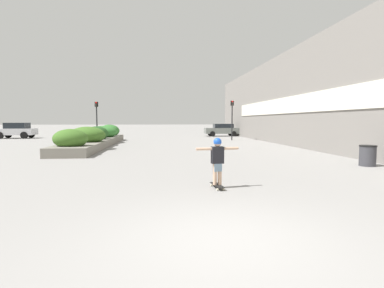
{
  "coord_description": "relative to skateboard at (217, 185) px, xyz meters",
  "views": [
    {
      "loc": [
        -1.0,
        -4.33,
        1.82
      ],
      "look_at": [
        0.37,
        8.36,
        0.84
      ],
      "focal_mm": 28.0,
      "sensor_mm": 36.0,
      "label": 1
    }
  ],
  "objects": [
    {
      "name": "building_wall_right",
      "position": [
        8.13,
        14.11,
        3.43
      ],
      "size": [
        0.67,
        41.07,
        7.01
      ],
      "color": "gray",
      "rests_on": "ground_plane"
    },
    {
      "name": "ground_plane",
      "position": [
        -0.54,
        -3.58,
        -0.07
      ],
      "size": [
        300.0,
        300.0,
        0.0
      ],
      "primitive_type": "plane",
      "color": "gray"
    },
    {
      "name": "car_center_left",
      "position": [
        5.92,
        27.56,
        0.71
      ],
      "size": [
        4.1,
        1.88,
        1.48
      ],
      "rotation": [
        0.0,
        0.0,
        1.57
      ],
      "color": "slate",
      "rests_on": "ground_plane"
    },
    {
      "name": "trash_bin",
      "position": [
        6.82,
        3.3,
        0.35
      ],
      "size": [
        0.65,
        0.65,
        0.85
      ],
      "color": "#38383D",
      "rests_on": "ground_plane"
    },
    {
      "name": "traffic_light_right",
      "position": [
        5.26,
        19.89,
        2.45
      ],
      "size": [
        0.28,
        0.3,
        3.73
      ],
      "color": "black",
      "rests_on": "ground_plane"
    },
    {
      "name": "car_center_right",
      "position": [
        -16.6,
        25.39,
        0.78
      ],
      "size": [
        3.81,
        1.92,
        1.64
      ],
      "rotation": [
        0.0,
        0.0,
        1.57
      ],
      "color": "#BCBCC1",
      "rests_on": "ground_plane"
    },
    {
      "name": "car_leftmost",
      "position": [
        16.99,
        23.38,
        0.73
      ],
      "size": [
        3.88,
        1.88,
        1.56
      ],
      "rotation": [
        0.0,
        0.0,
        -1.57
      ],
      "color": "navy",
      "rests_on": "ground_plane"
    },
    {
      "name": "skateboard",
      "position": [
        0.0,
        0.0,
        0.0
      ],
      "size": [
        0.29,
        0.79,
        0.09
      ],
      "rotation": [
        0.0,
        0.0,
        0.14
      ],
      "color": "black",
      "rests_on": "ground_plane"
    },
    {
      "name": "traffic_light_left",
      "position": [
        -7.22,
        20.0,
        2.34
      ],
      "size": [
        0.28,
        0.3,
        3.55
      ],
      "color": "black",
      "rests_on": "ground_plane"
    },
    {
      "name": "skateboarder",
      "position": [
        -0.0,
        0.0,
        0.8
      ],
      "size": [
        1.19,
        0.24,
        1.28
      ],
      "rotation": [
        0.0,
        0.0,
        0.14
      ],
      "color": "tan",
      "rests_on": "skateboard"
    },
    {
      "name": "planter_box",
      "position": [
        -6.2,
        14.76,
        0.55
      ],
      "size": [
        2.39,
        14.98,
        1.49
      ],
      "color": "slate",
      "rests_on": "ground_plane"
    }
  ]
}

